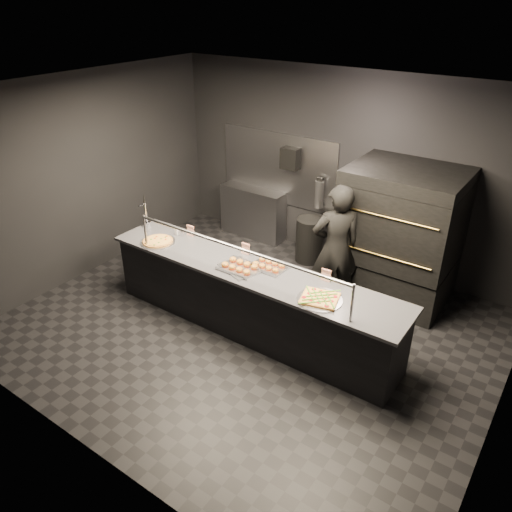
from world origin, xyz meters
name	(u,v)px	position (x,y,z in m)	size (l,w,h in m)	color
room	(251,224)	(-0.02, 0.05, 1.50)	(6.04, 6.00, 3.00)	black
service_counter	(250,299)	(0.00, 0.00, 0.46)	(4.10, 0.78, 1.37)	black
pizza_oven	(400,234)	(1.20, 1.90, 0.97)	(1.50, 1.23, 1.91)	black
prep_shelf	(253,212)	(-1.60, 2.32, 0.45)	(1.20, 0.35, 0.90)	#99999E
towel_dispenser	(291,158)	(-0.90, 2.39, 1.55)	(0.30, 0.20, 0.35)	black
fire_extinguisher	(319,194)	(-0.35, 2.40, 1.06)	(0.14, 0.14, 0.51)	#B2B2B7
beer_tap	(146,217)	(-1.95, 0.14, 1.06)	(0.13, 0.19, 0.50)	silver
round_pizza	(158,241)	(-1.45, -0.14, 0.94)	(0.47, 0.47, 0.03)	silver
slider_tray_a	(240,267)	(-0.10, -0.09, 0.95)	(0.57, 0.49, 0.08)	silver
slider_tray_b	(269,266)	(0.17, 0.15, 0.95)	(0.44, 0.34, 0.07)	silver
square_pizza	(320,299)	(1.05, -0.13, 0.94)	(0.51, 0.51, 0.05)	silver
condiment_jar	(178,232)	(-1.37, 0.18, 0.97)	(0.15, 0.06, 0.10)	silver
tent_cards	(250,250)	(-0.20, 0.28, 1.00)	(2.25, 0.04, 0.15)	white
trash_bin	(309,240)	(-0.31, 2.09, 0.37)	(0.44, 0.44, 0.74)	black
worker	(335,248)	(0.61, 1.12, 0.90)	(0.66, 0.43, 1.81)	black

